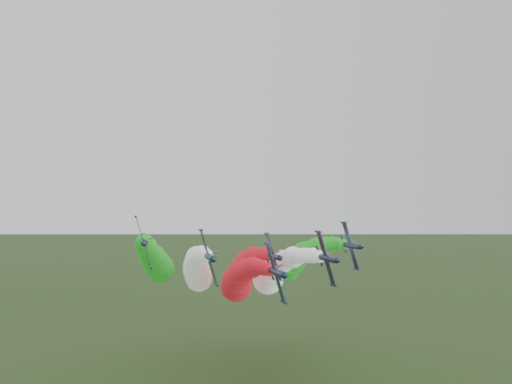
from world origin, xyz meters
TOP-DOWN VIEW (x-y plane):
  - jet_lead at (5.89, 36.32)m, footprint 11.15×71.14m
  - jet_inner_left at (-3.29, 44.94)m, footprint 11.39×71.38m
  - jet_inner_right at (16.82, 43.34)m, footprint 12.10×72.06m
  - jet_outer_left at (-13.91, 54.10)m, footprint 11.80×71.79m
  - jet_outer_right at (26.25, 52.58)m, footprint 11.42×71.37m
  - jet_trail at (11.91, 59.23)m, footprint 12.02×72.01m

SIDE VIEW (x-z plane):
  - jet_lead at x=5.89m, z-range 16.30..36.41m
  - jet_trail at x=11.91m, z-range 16.16..37.14m
  - jet_inner_right at x=16.82m, z-range 16.92..37.95m
  - jet_inner_left at x=-3.29m, z-range 18.12..38.47m
  - jet_outer_right at x=26.25m, z-range 19.17..39.51m
  - jet_outer_left at x=-13.91m, z-range 19.88..40.64m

